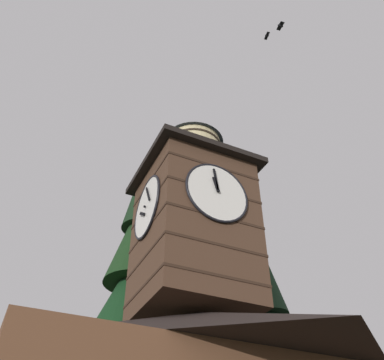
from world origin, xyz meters
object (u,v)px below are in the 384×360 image
clock_tower (194,220)px  pine_tree_behind (129,360)px  flying_bird_high (280,26)px  flying_bird_low (267,36)px

clock_tower → pine_tree_behind: 7.10m
pine_tree_behind → flying_bird_high: 17.26m
pine_tree_behind → flying_bird_low: size_ratio=39.82×
pine_tree_behind → flying_bird_high: bearing=107.9°
pine_tree_behind → flying_bird_high: flying_bird_high is taller
flying_bird_high → flying_bird_low: size_ratio=1.05×
clock_tower → flying_bird_low: flying_bird_low is taller
pine_tree_behind → flying_bird_low: 17.01m
flying_bird_high → pine_tree_behind: bearing=-72.1°
flying_bird_high → flying_bird_low: (0.14, -0.93, 0.35)m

